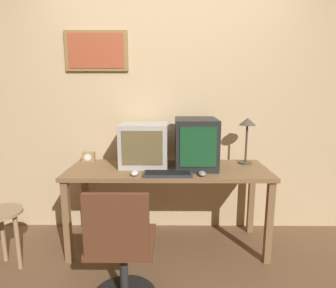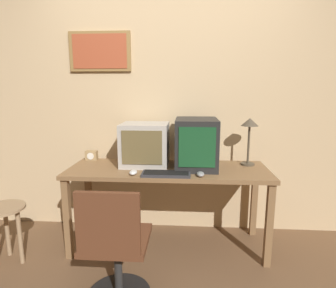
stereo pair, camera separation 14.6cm
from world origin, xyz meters
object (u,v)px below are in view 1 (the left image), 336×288
Objects in this scene: office_chair at (122,255)px; monitor_right at (196,143)px; desk_clock at (89,157)px; side_stool at (1,225)px; keyboard_main at (168,174)px; mouse_far_corner at (134,173)px; desk_lamp at (247,128)px; monitor_left at (144,145)px; mouse_near_keyboard at (202,173)px.

monitor_right is at bearing 55.75° from office_chair.
desk_clock reaches higher than side_stool.
mouse_far_corner is (-0.27, -0.00, 0.01)m from keyboard_main.
monitor_right is 0.62m from mouse_far_corner.
desk_clock is (-0.51, 0.45, 0.03)m from mouse_far_corner.
side_stool is at bearing -172.04° from mouse_far_corner.
desk_lamp is 0.87× the size of side_stool.
desk_clock is (-0.78, 0.45, 0.03)m from keyboard_main.
keyboard_main is 1.39m from side_stool.
monitor_left is 0.47m from monitor_right.
office_chair is (-0.55, -0.80, -0.60)m from monitor_right.
mouse_far_corner reaches higher than side_stool.
monitor_right reaches higher than office_chair.
office_chair is at bearing -64.14° from desk_clock.
office_chair reaches higher than keyboard_main.
monitor_right reaches higher than desk_lamp.
office_chair is at bearing -138.32° from desk_lamp.
keyboard_main is 3.46× the size of desk_clock.
keyboard_main is at bearing 0.01° from mouse_far_corner.
desk_lamp is (1.51, -0.07, 0.29)m from desk_clock.
desk_clock is 1.18m from office_chair.
keyboard_main is at bearing 60.98° from office_chair.
mouse_far_corner is 0.13× the size of office_chair.
monitor_left is at bearing 80.40° from mouse_far_corner.
keyboard_main is 0.91× the size of desk_lamp.
mouse_near_keyboard is at bearing -0.95° from mouse_far_corner.
desk_lamp is (0.95, 0.06, 0.14)m from monitor_left.
side_stool is (-1.58, -0.41, -0.59)m from monitor_right.
monitor_left is at bearing 173.49° from monitor_right.
desk_clock is 0.92m from side_stool.
monitor_right reaches higher than mouse_far_corner.
desk_lamp reaches higher than desk_clock.
mouse_far_corner is at bearing 7.96° from side_stool.
monitor_right is 0.51m from desk_lamp.
monitor_left is 0.98× the size of desk_lamp.
monitor_left is 0.59m from desk_clock.
office_chair is (-0.30, -0.54, -0.39)m from keyboard_main.
monitor_right is at bearing -166.60° from desk_lamp.
monitor_left is at bearing -13.57° from desk_clock.
monitor_left reaches higher than mouse_near_keyboard.
desk_lamp is (0.73, 0.38, 0.33)m from keyboard_main.
keyboard_main is 0.27m from mouse_far_corner.
monitor_left is 0.97m from desk_lamp.
desk_lamp is at bearing 40.62° from mouse_near_keyboard.
monitor_left is 0.43m from keyboard_main.
keyboard_main is 3.91× the size of mouse_near_keyboard.
office_chair reaches higher than mouse_far_corner.
monitor_right reaches higher than monitor_left.
mouse_near_keyboard is 0.95× the size of mouse_far_corner.
monitor_right is (0.47, -0.05, 0.03)m from monitor_left.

